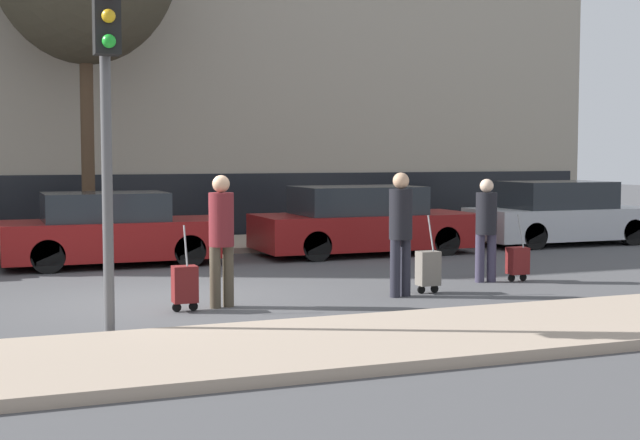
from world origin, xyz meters
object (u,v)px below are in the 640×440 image
pedestrian_center (401,226)px  trolley_center (428,268)px  pedestrian_left (221,232)px  traffic_light (107,87)px  trolley_right (518,261)px  parked_car_1 (112,231)px  pedestrian_right (486,224)px  trolley_left (185,284)px  parked_car_2 (363,222)px  parked_car_3 (560,215)px

pedestrian_center → trolley_center: size_ratio=1.55×
pedestrian_left → traffic_light: 2.93m
pedestrian_center → trolley_right: size_ratio=1.65×
trolley_center → traffic_light: size_ratio=0.30×
parked_car_1 → pedestrian_right: size_ratio=2.41×
parked_car_1 → pedestrian_center: size_ratio=2.24×
traffic_light → trolley_center: bearing=18.8°
trolley_left → traffic_light: bearing=-128.8°
parked_car_2 → parked_car_3: (5.11, 0.25, 0.01)m
pedestrian_center → pedestrian_right: pedestrian_center is taller
parked_car_2 → trolley_right: (0.73, -4.58, -0.33)m
pedestrian_center → pedestrian_right: size_ratio=1.08×
pedestrian_left → pedestrian_center: size_ratio=0.99×
parked_car_3 → pedestrian_right: 6.82m
trolley_center → parked_car_1: bearing=127.2°
parked_car_2 → parked_car_3: parked_car_3 is taller
pedestrian_center → trolley_right: pedestrian_center is taller
trolley_center → pedestrian_left: bearing=-178.4°
parked_car_1 → parked_car_2: 5.15m
parked_car_2 → pedestrian_left: 6.89m
parked_car_1 → trolley_center: bearing=-52.8°
parked_car_3 → pedestrian_left: (-9.54, -5.52, 0.35)m
parked_car_2 → pedestrian_center: size_ratio=2.53×
parked_car_2 → trolley_right: bearing=-80.9°
pedestrian_left → trolley_center: pedestrian_left is taller
parked_car_1 → trolley_center: size_ratio=3.46×
pedestrian_center → trolley_center: bearing=179.9°
trolley_right → traffic_light: traffic_light is taller
trolley_center → pedestrian_right: bearing=26.1°
pedestrian_right → traffic_light: size_ratio=0.42×
parked_car_1 → pedestrian_right: (5.35, -4.47, 0.31)m
parked_car_2 → pedestrian_right: size_ratio=2.74×
parked_car_2 → pedestrian_right: bearing=-87.5°
pedestrian_left → trolley_left: 0.86m
parked_car_1 → parked_car_2: parked_car_2 is taller
pedestrian_right → trolley_left: bearing=21.2°
trolley_center → trolley_right: bearing=16.8°
parked_car_1 → parked_car_2: size_ratio=0.88×
parked_car_3 → trolley_center: 8.35m
parked_car_3 → pedestrian_center: size_ratio=2.36×
trolley_left → pedestrian_right: size_ratio=0.68×
parked_car_1 → traffic_light: 7.24m
parked_car_1 → parked_car_2: (5.15, 0.01, 0.02)m
parked_car_1 → parked_car_3: (10.26, 0.26, 0.03)m
parked_car_1 → pedestrian_right: bearing=-39.9°
trolley_center → traffic_light: 5.72m
pedestrian_center → pedestrian_right: bearing=-171.7°
pedestrian_left → trolley_left: bearing=-179.9°
pedestrian_left → traffic_light: traffic_light is taller
pedestrian_left → trolley_right: 5.26m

